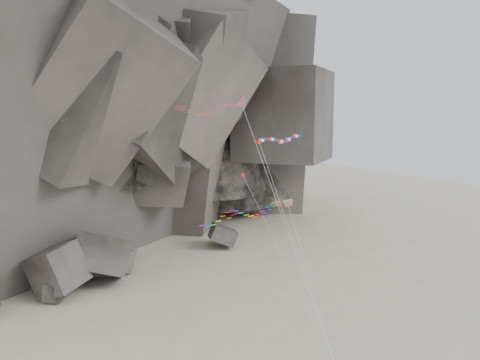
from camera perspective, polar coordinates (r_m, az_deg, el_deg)
ground at (r=66.64m, az=3.09°, el=-18.40°), size 260.00×260.00×0.00m
headland at (r=120.79m, az=-19.73°, el=14.45°), size 110.00×70.00×84.00m
boulder_field at (r=84.05m, az=-19.98°, el=-10.70°), size 57.18×16.75×10.30m
delta_kite at (r=53.99m, az=-4.02°, el=8.73°), size 13.34×12.94×30.62m
banner_kite at (r=67.73m, az=4.91°, el=4.79°), size 11.59×18.21×24.77m
parafoil_kite at (r=59.28m, az=0.46°, el=-4.06°), size 15.64×13.14×16.58m
pennant_kite at (r=58.27m, az=2.58°, el=-4.00°), size 3.37×13.43×20.75m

